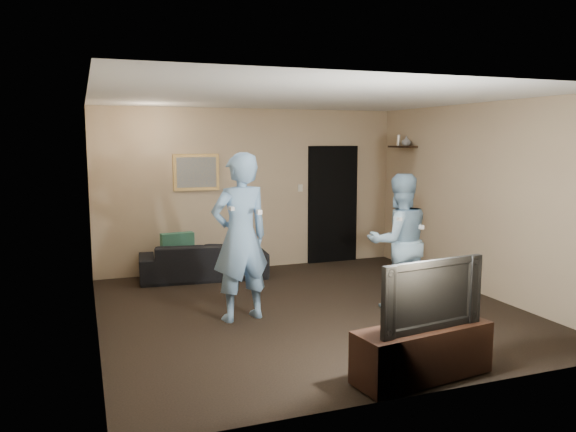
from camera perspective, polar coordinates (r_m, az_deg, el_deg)
name	(u,v)px	position (r m, az deg, el deg)	size (l,w,h in m)	color
ground	(309,310)	(7.09, 2.18, -9.49)	(5.00, 5.00, 0.00)	black
ceiling	(310,97)	(6.79, 2.29, 11.95)	(5.00, 5.00, 0.04)	silver
wall_back	(251,189)	(9.17, -3.76, 2.71)	(5.00, 0.04, 2.60)	tan
wall_front	(429,240)	(4.64, 14.14, -2.42)	(5.00, 0.04, 2.60)	tan
wall_left	(93,216)	(6.31, -19.24, 0.02)	(0.04, 5.00, 2.60)	tan
wall_right	(478,199)	(8.11, 18.79, 1.66)	(0.04, 5.00, 2.60)	tan
sofa	(204,260)	(8.68, -8.57, -4.46)	(1.91, 0.75, 0.56)	black
throw_pillow	(178,249)	(8.57, -11.16, -3.30)	(0.49, 0.15, 0.49)	#1A503F
painting_frame	(196,172)	(8.91, -9.30, 4.41)	(0.72, 0.05, 0.57)	olive
painting_canvas	(197,172)	(8.88, -9.27, 4.41)	(0.62, 0.01, 0.47)	slate
doorway	(333,204)	(9.68, 4.56, 1.18)	(0.90, 0.06, 2.00)	black
light_switch	(300,188)	(9.42, 1.25, 2.86)	(0.08, 0.02, 0.12)	silver
wall_shelf	(402,147)	(9.48, 11.55, 6.91)	(0.20, 0.60, 0.03)	black
shelf_vase	(406,141)	(9.38, 11.93, 7.46)	(0.15, 0.15, 0.16)	#A8A8AD
shelf_figurine	(399,140)	(9.58, 11.18, 7.56)	(0.06, 0.06, 0.18)	white
tv_console	(422,352)	(5.21, 13.50, -13.28)	(1.29, 0.41, 0.46)	black
television	(424,293)	(5.04, 13.69, -7.56)	(1.07, 0.14, 0.61)	black
wii_player_left	(240,237)	(6.53, -4.86, -2.16)	(0.79, 0.60, 1.96)	#7DAAD9
wii_player_right	(399,241)	(7.13, 11.20, -2.54)	(0.88, 0.72, 1.69)	#82A4BD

